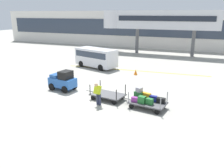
{
  "coord_description": "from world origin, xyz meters",
  "views": [
    {
      "loc": [
        7.96,
        -13.82,
        5.85
      ],
      "look_at": [
        1.79,
        0.95,
        0.86
      ],
      "focal_mm": 36.57,
      "sensor_mm": 36.0,
      "label": 1
    }
  ],
  "objects_px": {
    "shuttle_van": "(96,56)",
    "safety_cone_far": "(136,72)",
    "baggage_tug": "(63,81)",
    "baggage_cart_lead": "(108,95)",
    "baggage_handler": "(98,93)",
    "safety_cone_near": "(71,74)",
    "baggage_cart_middle": "(146,100)"
  },
  "relations": [
    {
      "from": "shuttle_van",
      "to": "safety_cone_far",
      "type": "relative_size",
      "value": 9.35
    },
    {
      "from": "baggage_tug",
      "to": "baggage_cart_lead",
      "type": "height_order",
      "value": "baggage_tug"
    },
    {
      "from": "baggage_tug",
      "to": "baggage_cart_lead",
      "type": "distance_m",
      "value": 4.18
    },
    {
      "from": "baggage_cart_lead",
      "to": "safety_cone_far",
      "type": "relative_size",
      "value": 5.59
    },
    {
      "from": "baggage_tug",
      "to": "shuttle_van",
      "type": "height_order",
      "value": "shuttle_van"
    },
    {
      "from": "baggage_tug",
      "to": "baggage_cart_lead",
      "type": "xyz_separation_m",
      "value": [
        4.12,
        -0.58,
        -0.41
      ]
    },
    {
      "from": "baggage_cart_lead",
      "to": "baggage_handler",
      "type": "bearing_deg",
      "value": -98.06
    },
    {
      "from": "baggage_cart_lead",
      "to": "safety_cone_near",
      "type": "relative_size",
      "value": 5.59
    },
    {
      "from": "baggage_tug",
      "to": "baggage_cart_middle",
      "type": "bearing_deg",
      "value": -7.4
    },
    {
      "from": "baggage_cart_middle",
      "to": "safety_cone_near",
      "type": "xyz_separation_m",
      "value": [
        -8.59,
        4.61,
        -0.25
      ]
    },
    {
      "from": "baggage_handler",
      "to": "baggage_tug",
      "type": "bearing_deg",
      "value": 155.58
    },
    {
      "from": "baggage_tug",
      "to": "shuttle_van",
      "type": "xyz_separation_m",
      "value": [
        -1.11,
        8.12,
        0.48
      ]
    },
    {
      "from": "safety_cone_near",
      "to": "baggage_tug",
      "type": "bearing_deg",
      "value": -66.31
    },
    {
      "from": "baggage_cart_middle",
      "to": "safety_cone_far",
      "type": "bearing_deg",
      "value": 111.7
    },
    {
      "from": "baggage_tug",
      "to": "safety_cone_near",
      "type": "height_order",
      "value": "baggage_tug"
    },
    {
      "from": "shuttle_van",
      "to": "baggage_handler",
      "type": "bearing_deg",
      "value": -62.97
    },
    {
      "from": "shuttle_van",
      "to": "baggage_cart_middle",
      "type": "bearing_deg",
      "value": -48.17
    },
    {
      "from": "baggage_handler",
      "to": "shuttle_van",
      "type": "bearing_deg",
      "value": 117.03
    },
    {
      "from": "baggage_cart_middle",
      "to": "safety_cone_far",
      "type": "height_order",
      "value": "baggage_cart_middle"
    },
    {
      "from": "baggage_tug",
      "to": "baggage_handler",
      "type": "distance_m",
      "value": 4.33
    },
    {
      "from": "shuttle_van",
      "to": "safety_cone_near",
      "type": "height_order",
      "value": "shuttle_van"
    },
    {
      "from": "safety_cone_near",
      "to": "safety_cone_far",
      "type": "bearing_deg",
      "value": 27.74
    },
    {
      "from": "baggage_cart_middle",
      "to": "safety_cone_near",
      "type": "distance_m",
      "value": 9.76
    },
    {
      "from": "baggage_cart_lead",
      "to": "shuttle_van",
      "type": "bearing_deg",
      "value": 121.0
    },
    {
      "from": "baggage_handler",
      "to": "safety_cone_far",
      "type": "bearing_deg",
      "value": 89.89
    },
    {
      "from": "baggage_cart_lead",
      "to": "safety_cone_near",
      "type": "distance_m",
      "value": 7.17
    },
    {
      "from": "shuttle_van",
      "to": "safety_cone_far",
      "type": "distance_m",
      "value": 5.37
    },
    {
      "from": "baggage_cart_lead",
      "to": "baggage_cart_middle",
      "type": "distance_m",
      "value": 2.87
    },
    {
      "from": "baggage_cart_middle",
      "to": "safety_cone_far",
      "type": "relative_size",
      "value": 5.59
    },
    {
      "from": "baggage_cart_middle",
      "to": "baggage_handler",
      "type": "height_order",
      "value": "baggage_handler"
    },
    {
      "from": "baggage_handler",
      "to": "safety_cone_far",
      "type": "relative_size",
      "value": 2.84
    },
    {
      "from": "baggage_cart_middle",
      "to": "baggage_handler",
      "type": "xyz_separation_m",
      "value": [
        -3.02,
        -0.89,
        0.34
      ]
    }
  ]
}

